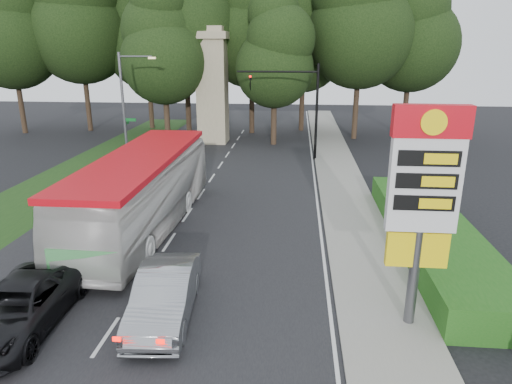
# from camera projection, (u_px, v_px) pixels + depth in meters

# --- Properties ---
(ground) EXTENTS (120.00, 120.00, 0.00)m
(ground) POSITION_uv_depth(u_px,v_px,m) (99.00, 348.00, 13.23)
(ground) COLOR black
(ground) RESTS_ON ground
(road_surface) EXTENTS (14.00, 80.00, 0.02)m
(road_surface) POSITION_uv_depth(u_px,v_px,m) (192.00, 208.00, 24.61)
(road_surface) COLOR black
(road_surface) RESTS_ON ground
(sidewalk_right) EXTENTS (3.00, 80.00, 0.12)m
(sidewalk_right) POSITION_uv_depth(u_px,v_px,m) (351.00, 212.00, 23.87)
(sidewalk_right) COLOR gray
(sidewalk_right) RESTS_ON ground
(grass_verge_left) EXTENTS (5.00, 50.00, 0.02)m
(grass_verge_left) POSITION_uv_depth(u_px,v_px,m) (75.00, 175.00, 31.12)
(grass_verge_left) COLOR #193814
(grass_verge_left) RESTS_ON ground
(hedge) EXTENTS (3.00, 14.00, 1.20)m
(hedge) POSITION_uv_depth(u_px,v_px,m) (432.00, 235.00, 19.66)
(hedge) COLOR #1E5416
(hedge) RESTS_ON ground
(gas_station_pylon) EXTENTS (2.10, 0.45, 6.85)m
(gas_station_pylon) POSITION_uv_depth(u_px,v_px,m) (424.00, 190.00, 12.99)
(gas_station_pylon) COLOR #59595E
(gas_station_pylon) RESTS_ON ground
(traffic_signal_mast) EXTENTS (6.10, 0.35, 7.20)m
(traffic_signal_mast) POSITION_uv_depth(u_px,v_px,m) (299.00, 98.00, 34.10)
(traffic_signal_mast) COLOR black
(traffic_signal_mast) RESTS_ON ground
(streetlight_signs) EXTENTS (2.75, 0.98, 8.00)m
(streetlight_signs) POSITION_uv_depth(u_px,v_px,m) (126.00, 103.00, 33.37)
(streetlight_signs) COLOR #59595E
(streetlight_signs) RESTS_ON ground
(monument) EXTENTS (3.00, 3.00, 10.05)m
(monument) POSITION_uv_depth(u_px,v_px,m) (212.00, 85.00, 40.33)
(monument) COLOR gray
(monument) RESTS_ON ground
(tree_far_west) EXTENTS (8.96, 8.96, 17.60)m
(tree_far_west) POSITION_uv_depth(u_px,v_px,m) (8.00, 21.00, 43.19)
(tree_far_west) COLOR #2D2116
(tree_far_west) RESTS_ON ground
(tree_west_mid) EXTENTS (9.80, 9.80, 19.25)m
(tree_west_mid) POSITION_uv_depth(u_px,v_px,m) (78.00, 11.00, 44.27)
(tree_west_mid) COLOR #2D2116
(tree_west_mid) RESTS_ON ground
(tree_west_near) EXTENTS (8.40, 8.40, 16.50)m
(tree_west_near) POSITION_uv_depth(u_px,v_px,m) (146.00, 30.00, 46.16)
(tree_west_near) COLOR #2D2116
(tree_west_near) RESTS_ON ground
(tree_center_left) EXTENTS (10.08, 10.08, 19.80)m
(tree_center_left) POSITION_uv_depth(u_px,v_px,m) (184.00, 4.00, 41.33)
(tree_center_left) COLOR #2D2116
(tree_center_left) RESTS_ON ground
(tree_center_right) EXTENTS (9.24, 9.24, 18.15)m
(tree_center_right) POSITION_uv_depth(u_px,v_px,m) (252.00, 17.00, 43.02)
(tree_center_right) COLOR #2D2116
(tree_center_right) RESTS_ON ground
(tree_east_near) EXTENTS (8.12, 8.12, 15.95)m
(tree_east_near) POSITION_uv_depth(u_px,v_px,m) (304.00, 33.00, 44.90)
(tree_east_near) COLOR #2D2116
(tree_east_near) RESTS_ON ground
(tree_east_mid) EXTENTS (9.52, 9.52, 18.70)m
(tree_east_mid) POSITION_uv_depth(u_px,v_px,m) (362.00, 11.00, 40.17)
(tree_east_mid) COLOR #2D2116
(tree_east_mid) RESTS_ON ground
(tree_far_east) EXTENTS (8.68, 8.68, 17.05)m
(tree_far_east) POSITION_uv_depth(u_px,v_px,m) (414.00, 24.00, 41.95)
(tree_far_east) COLOR #2D2116
(tree_far_east) RESTS_ON ground
(tree_monument_left) EXTENTS (7.28, 7.28, 14.30)m
(tree_monument_left) POSITION_uv_depth(u_px,v_px,m) (163.00, 43.00, 38.64)
(tree_monument_left) COLOR #2D2116
(tree_monument_left) RESTS_ON ground
(tree_monument_right) EXTENTS (6.72, 6.72, 13.20)m
(tree_monument_right) POSITION_uv_depth(u_px,v_px,m) (275.00, 51.00, 38.50)
(tree_monument_right) COLOR #2D2116
(tree_monument_right) RESTS_ON ground
(transit_bus) EXTENTS (3.45, 13.09, 3.62)m
(transit_bus) POSITION_uv_depth(u_px,v_px,m) (143.00, 193.00, 21.38)
(transit_bus) COLOR silver
(transit_bus) RESTS_ON ground
(sedan_silver) EXTENTS (2.10, 5.01, 1.61)m
(sedan_silver) POSITION_uv_depth(u_px,v_px,m) (165.00, 295.00, 14.50)
(sedan_silver) COLOR #95979C
(sedan_silver) RESTS_ON ground
(suv_charcoal) EXTENTS (2.68, 5.47, 1.50)m
(suv_charcoal) POSITION_uv_depth(u_px,v_px,m) (17.00, 307.00, 13.89)
(suv_charcoal) COLOR black
(suv_charcoal) RESTS_ON ground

